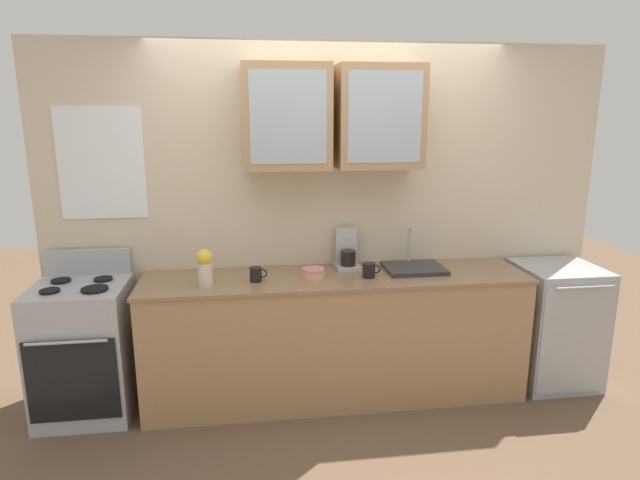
{
  "coord_description": "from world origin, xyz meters",
  "views": [
    {
      "loc": [
        -0.6,
        -3.54,
        2.03
      ],
      "look_at": [
        -0.11,
        0.0,
        1.17
      ],
      "focal_mm": 30.15,
      "sensor_mm": 36.0,
      "label": 1
    }
  ],
  "objects_px": {
    "sink_faucet": "(414,267)",
    "coffee_maker": "(347,253)",
    "cup_near_sink": "(369,270)",
    "vase": "(205,266)",
    "dishwasher": "(554,324)",
    "cup_near_bowls": "(256,274)",
    "bowl_stack": "(313,273)",
    "stove_range": "(85,349)"
  },
  "relations": [
    {
      "from": "sink_faucet",
      "to": "coffee_maker",
      "type": "xyz_separation_m",
      "value": [
        -0.47,
        0.14,
        0.09
      ]
    },
    {
      "from": "cup_near_sink",
      "to": "vase",
      "type": "bearing_deg",
      "value": -178.17
    },
    {
      "from": "dishwasher",
      "to": "coffee_maker",
      "type": "height_order",
      "value": "coffee_maker"
    },
    {
      "from": "cup_near_bowls",
      "to": "cup_near_sink",
      "type": "bearing_deg",
      "value": -1.05
    },
    {
      "from": "dishwasher",
      "to": "vase",
      "type": "bearing_deg",
      "value": -177.73
    },
    {
      "from": "sink_faucet",
      "to": "cup_near_bowls",
      "type": "distance_m",
      "value": 1.14
    },
    {
      "from": "bowl_stack",
      "to": "cup_near_bowls",
      "type": "xyz_separation_m",
      "value": [
        -0.39,
        -0.03,
        0.02
      ]
    },
    {
      "from": "sink_faucet",
      "to": "cup_near_bowls",
      "type": "xyz_separation_m",
      "value": [
        -1.14,
        -0.11,
        0.03
      ]
    },
    {
      "from": "sink_faucet",
      "to": "bowl_stack",
      "type": "relative_size",
      "value": 2.57
    },
    {
      "from": "sink_faucet",
      "to": "coffee_maker",
      "type": "bearing_deg",
      "value": 163.88
    },
    {
      "from": "stove_range",
      "to": "bowl_stack",
      "type": "bearing_deg",
      "value": -0.86
    },
    {
      "from": "bowl_stack",
      "to": "cup_near_sink",
      "type": "xyz_separation_m",
      "value": [
        0.38,
        -0.05,
        0.02
      ]
    },
    {
      "from": "cup_near_sink",
      "to": "coffee_maker",
      "type": "xyz_separation_m",
      "value": [
        -0.11,
        0.26,
        0.06
      ]
    },
    {
      "from": "bowl_stack",
      "to": "dishwasher",
      "type": "xyz_separation_m",
      "value": [
        1.85,
        0.02,
        -0.49
      ]
    },
    {
      "from": "cup_near_sink",
      "to": "bowl_stack",
      "type": "bearing_deg",
      "value": 172.92
    },
    {
      "from": "sink_faucet",
      "to": "dishwasher",
      "type": "bearing_deg",
      "value": -3.18
    },
    {
      "from": "sink_faucet",
      "to": "vase",
      "type": "height_order",
      "value": "sink_faucet"
    },
    {
      "from": "stove_range",
      "to": "cup_near_sink",
      "type": "bearing_deg",
      "value": -2.09
    },
    {
      "from": "stove_range",
      "to": "sink_faucet",
      "type": "distance_m",
      "value": 2.35
    },
    {
      "from": "vase",
      "to": "dishwasher",
      "type": "distance_m",
      "value": 2.64
    },
    {
      "from": "vase",
      "to": "dishwasher",
      "type": "height_order",
      "value": "vase"
    },
    {
      "from": "cup_near_bowls",
      "to": "vase",
      "type": "bearing_deg",
      "value": -171.5
    },
    {
      "from": "bowl_stack",
      "to": "cup_near_bowls",
      "type": "relative_size",
      "value": 1.37
    },
    {
      "from": "stove_range",
      "to": "vase",
      "type": "xyz_separation_m",
      "value": [
        0.84,
        -0.11,
        0.58
      ]
    },
    {
      "from": "bowl_stack",
      "to": "cup_near_bowls",
      "type": "distance_m",
      "value": 0.39
    },
    {
      "from": "stove_range",
      "to": "vase",
      "type": "bearing_deg",
      "value": -7.24
    },
    {
      "from": "cup_near_bowls",
      "to": "sink_faucet",
      "type": "bearing_deg",
      "value": 5.72
    },
    {
      "from": "vase",
      "to": "bowl_stack",
      "type": "bearing_deg",
      "value": 6.51
    },
    {
      "from": "stove_range",
      "to": "cup_near_bowls",
      "type": "height_order",
      "value": "stove_range"
    },
    {
      "from": "dishwasher",
      "to": "bowl_stack",
      "type": "bearing_deg",
      "value": -179.4
    },
    {
      "from": "cup_near_bowls",
      "to": "coffee_maker",
      "type": "xyz_separation_m",
      "value": [
        0.67,
        0.25,
        0.06
      ]
    },
    {
      "from": "stove_range",
      "to": "sink_faucet",
      "type": "xyz_separation_m",
      "value": [
        2.3,
        0.06,
        0.47
      ]
    },
    {
      "from": "dishwasher",
      "to": "coffee_maker",
      "type": "distance_m",
      "value": 1.68
    },
    {
      "from": "cup_near_bowls",
      "to": "dishwasher",
      "type": "distance_m",
      "value": 2.3
    },
    {
      "from": "stove_range",
      "to": "cup_near_bowls",
      "type": "bearing_deg",
      "value": -2.78
    },
    {
      "from": "cup_near_sink",
      "to": "coffee_maker",
      "type": "distance_m",
      "value": 0.29
    },
    {
      "from": "cup_near_bowls",
      "to": "dishwasher",
      "type": "xyz_separation_m",
      "value": [
        2.24,
        0.05,
        -0.51
      ]
    },
    {
      "from": "sink_faucet",
      "to": "bowl_stack",
      "type": "distance_m",
      "value": 0.75
    },
    {
      "from": "dishwasher",
      "to": "coffee_maker",
      "type": "xyz_separation_m",
      "value": [
        -1.57,
        0.2,
        0.56
      ]
    },
    {
      "from": "cup_near_sink",
      "to": "dishwasher",
      "type": "relative_size",
      "value": 0.14
    },
    {
      "from": "dishwasher",
      "to": "stove_range",
      "type": "bearing_deg",
      "value": 179.93
    },
    {
      "from": "vase",
      "to": "coffee_maker",
      "type": "height_order",
      "value": "coffee_maker"
    }
  ]
}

